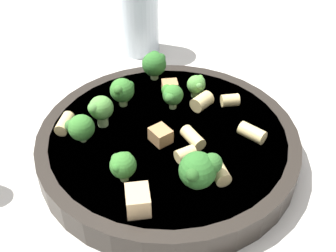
{
  "coord_description": "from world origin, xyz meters",
  "views": [
    {
      "loc": [
        0.3,
        0.18,
        0.33
      ],
      "look_at": [
        0.0,
        0.0,
        0.04
      ],
      "focal_mm": 45.0,
      "sensor_mm": 36.0,
      "label": 1
    }
  ],
  "objects_px": {
    "broccoli_floret_4": "(122,90)",
    "broccoli_floret_7": "(121,164)",
    "rigatoni_1": "(220,173)",
    "chicken_chunk_1": "(138,200)",
    "broccoli_floret_5": "(100,109)",
    "chicken_chunk_0": "(159,135)",
    "pasta_bowl": "(168,142)",
    "broccoli_floret_3": "(154,63)",
    "chicken_chunk_2": "(170,87)",
    "rigatoni_5": "(192,138)",
    "rigatoni_0": "(252,133)",
    "broccoli_floret_6": "(199,170)",
    "drinking_glass": "(139,21)",
    "broccoli_floret_0": "(172,95)",
    "rigatoni_2": "(230,100)",
    "rigatoni_4": "(65,124)",
    "rigatoni_3": "(202,102)",
    "rigatoni_6": "(186,154)",
    "broccoli_floret_2": "(80,127)",
    "broccoli_floret_1": "(197,85)"
  },
  "relations": [
    {
      "from": "drinking_glass",
      "to": "rigatoni_5",
      "type": "bearing_deg",
      "value": 46.39
    },
    {
      "from": "broccoli_floret_7",
      "to": "chicken_chunk_2",
      "type": "relative_size",
      "value": 1.67
    },
    {
      "from": "chicken_chunk_0",
      "to": "chicken_chunk_2",
      "type": "height_order",
      "value": "chicken_chunk_0"
    },
    {
      "from": "broccoli_floret_6",
      "to": "drinking_glass",
      "type": "height_order",
      "value": "drinking_glass"
    },
    {
      "from": "drinking_glass",
      "to": "rigatoni_2",
      "type": "bearing_deg",
      "value": 62.95
    },
    {
      "from": "chicken_chunk_0",
      "to": "rigatoni_0",
      "type": "bearing_deg",
      "value": 123.49
    },
    {
      "from": "rigatoni_1",
      "to": "chicken_chunk_2",
      "type": "distance_m",
      "value": 0.16
    },
    {
      "from": "chicken_chunk_1",
      "to": "broccoli_floret_0",
      "type": "bearing_deg",
      "value": -160.13
    },
    {
      "from": "rigatoni_1",
      "to": "chicken_chunk_0",
      "type": "xyz_separation_m",
      "value": [
        -0.02,
        -0.08,
        0.0
      ]
    },
    {
      "from": "broccoli_floret_6",
      "to": "rigatoni_1",
      "type": "distance_m",
      "value": 0.03
    },
    {
      "from": "broccoli_floret_4",
      "to": "broccoli_floret_7",
      "type": "xyz_separation_m",
      "value": [
        0.1,
        0.07,
        -0.0
      ]
    },
    {
      "from": "rigatoni_1",
      "to": "broccoli_floret_4",
      "type": "bearing_deg",
      "value": -108.14
    },
    {
      "from": "rigatoni_3",
      "to": "broccoli_floret_1",
      "type": "bearing_deg",
      "value": -136.76
    },
    {
      "from": "broccoli_floret_5",
      "to": "chicken_chunk_2",
      "type": "distance_m",
      "value": 0.1
    },
    {
      "from": "pasta_bowl",
      "to": "rigatoni_2",
      "type": "height_order",
      "value": "rigatoni_2"
    },
    {
      "from": "broccoli_floret_2",
      "to": "drinking_glass",
      "type": "xyz_separation_m",
      "value": [
        -0.24,
        -0.09,
        0.0
      ]
    },
    {
      "from": "broccoli_floret_6",
      "to": "chicken_chunk_0",
      "type": "bearing_deg",
      "value": -118.83
    },
    {
      "from": "broccoli_floret_3",
      "to": "rigatoni_0",
      "type": "height_order",
      "value": "broccoli_floret_3"
    },
    {
      "from": "rigatoni_1",
      "to": "rigatoni_5",
      "type": "xyz_separation_m",
      "value": [
        -0.03,
        -0.05,
        -0.0
      ]
    },
    {
      "from": "rigatoni_3",
      "to": "rigatoni_4",
      "type": "bearing_deg",
      "value": -44.42
    },
    {
      "from": "broccoli_floret_2",
      "to": "broccoli_floret_4",
      "type": "height_order",
      "value": "broccoli_floret_4"
    },
    {
      "from": "broccoli_floret_2",
      "to": "broccoli_floret_5",
      "type": "height_order",
      "value": "broccoli_floret_5"
    },
    {
      "from": "broccoli_floret_5",
      "to": "chicken_chunk_0",
      "type": "height_order",
      "value": "broccoli_floret_5"
    },
    {
      "from": "broccoli_floret_6",
      "to": "rigatoni_6",
      "type": "distance_m",
      "value": 0.04
    },
    {
      "from": "broccoli_floret_3",
      "to": "rigatoni_5",
      "type": "xyz_separation_m",
      "value": [
        0.09,
        0.11,
        -0.01
      ]
    },
    {
      "from": "rigatoni_2",
      "to": "chicken_chunk_1",
      "type": "relative_size",
      "value": 0.78
    },
    {
      "from": "rigatoni_0",
      "to": "chicken_chunk_2",
      "type": "relative_size",
      "value": 1.51
    },
    {
      "from": "broccoli_floret_3",
      "to": "chicken_chunk_0",
      "type": "bearing_deg",
      "value": 35.08
    },
    {
      "from": "rigatoni_1",
      "to": "chicken_chunk_1",
      "type": "relative_size",
      "value": 0.86
    },
    {
      "from": "drinking_glass",
      "to": "rigatoni_4",
      "type": "bearing_deg",
      "value": 14.85
    },
    {
      "from": "rigatoni_2",
      "to": "rigatoni_1",
      "type": "bearing_deg",
      "value": 20.22
    },
    {
      "from": "rigatoni_6",
      "to": "chicken_chunk_2",
      "type": "bearing_deg",
      "value": -141.25
    },
    {
      "from": "pasta_bowl",
      "to": "rigatoni_3",
      "type": "height_order",
      "value": "rigatoni_3"
    },
    {
      "from": "drinking_glass",
      "to": "chicken_chunk_2",
      "type": "bearing_deg",
      "value": 47.24
    },
    {
      "from": "broccoli_floret_0",
      "to": "chicken_chunk_2",
      "type": "relative_size",
      "value": 1.59
    },
    {
      "from": "rigatoni_3",
      "to": "chicken_chunk_2",
      "type": "relative_size",
      "value": 1.27
    },
    {
      "from": "pasta_bowl",
      "to": "broccoli_floret_3",
      "type": "xyz_separation_m",
      "value": [
        -0.09,
        -0.07,
        0.03
      ]
    },
    {
      "from": "broccoli_floret_2",
      "to": "chicken_chunk_2",
      "type": "bearing_deg",
      "value": 165.48
    },
    {
      "from": "broccoli_floret_6",
      "to": "rigatoni_5",
      "type": "height_order",
      "value": "broccoli_floret_6"
    },
    {
      "from": "chicken_chunk_2",
      "to": "broccoli_floret_4",
      "type": "bearing_deg",
      "value": -32.31
    },
    {
      "from": "rigatoni_6",
      "to": "chicken_chunk_0",
      "type": "bearing_deg",
      "value": -105.69
    },
    {
      "from": "chicken_chunk_2",
      "to": "rigatoni_5",
      "type": "bearing_deg",
      "value": 44.96
    },
    {
      "from": "chicken_chunk_0",
      "to": "pasta_bowl",
      "type": "bearing_deg",
      "value": 173.49
    },
    {
      "from": "broccoli_floret_0",
      "to": "rigatoni_4",
      "type": "bearing_deg",
      "value": -40.39
    },
    {
      "from": "broccoli_floret_0",
      "to": "rigatoni_3",
      "type": "bearing_deg",
      "value": 121.31
    },
    {
      "from": "rigatoni_4",
      "to": "chicken_chunk_2",
      "type": "relative_size",
      "value": 1.45
    },
    {
      "from": "broccoli_floret_5",
      "to": "chicken_chunk_0",
      "type": "bearing_deg",
      "value": 99.76
    },
    {
      "from": "rigatoni_2",
      "to": "rigatoni_4",
      "type": "height_order",
      "value": "same"
    },
    {
      "from": "rigatoni_4",
      "to": "pasta_bowl",
      "type": "bearing_deg",
      "value": 117.56
    },
    {
      "from": "rigatoni_1",
      "to": "rigatoni_3",
      "type": "bearing_deg",
      "value": -143.68
    }
  ]
}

